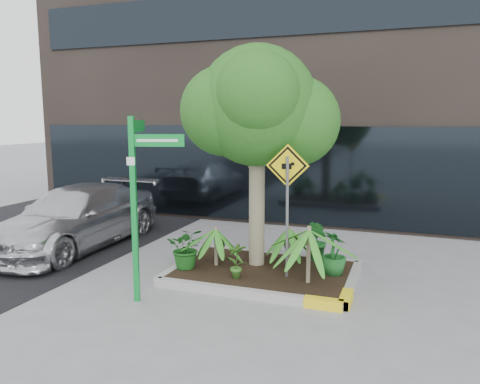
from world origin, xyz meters
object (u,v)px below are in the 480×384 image
(street_sign_post, at_px, (138,189))
(cattle_sign, at_px, (287,189))
(tree, at_px, (258,106))
(parked_car, at_px, (77,217))

(street_sign_post, bearing_deg, cattle_sign, 14.40)
(tree, distance_m, cattle_sign, 1.73)
(parked_car, xyz_separation_m, street_sign_post, (3.06, -2.26, 1.13))
(tree, bearing_deg, parked_car, 176.67)
(tree, relative_size, parked_car, 0.91)
(street_sign_post, bearing_deg, tree, 39.10)
(street_sign_post, bearing_deg, parked_car, 125.82)
(tree, relative_size, street_sign_post, 1.46)
(tree, xyz_separation_m, parked_car, (-4.37, 0.25, -2.43))
(parked_car, height_order, street_sign_post, street_sign_post)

